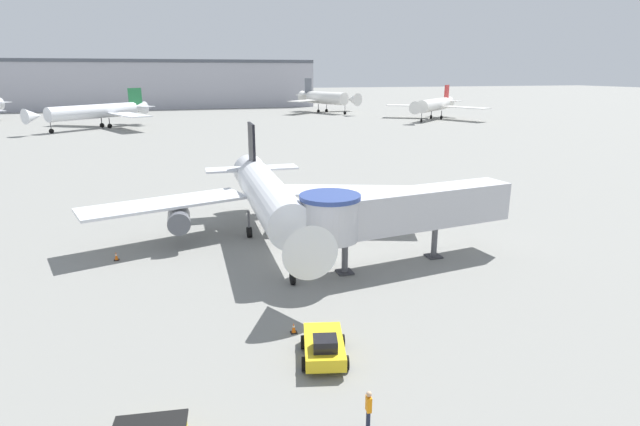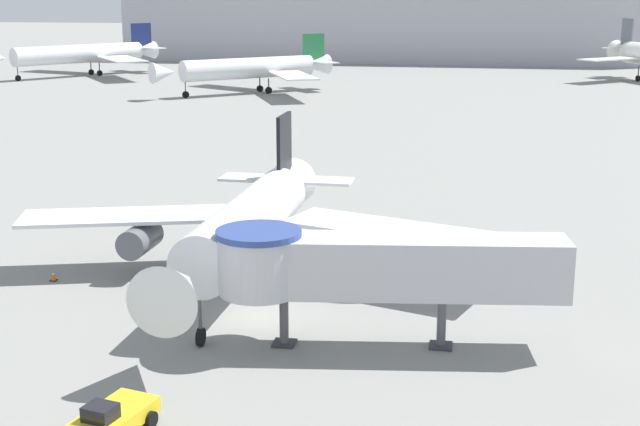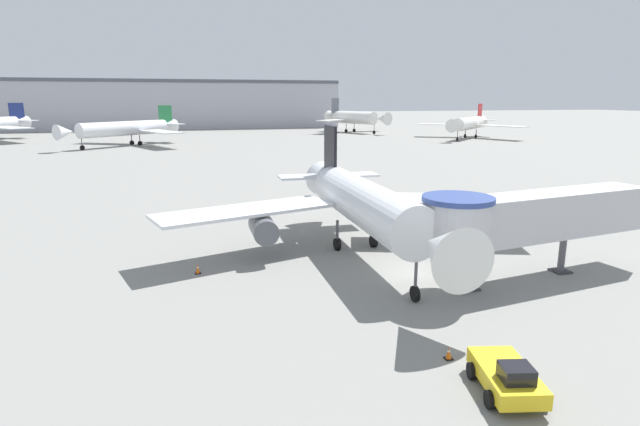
{
  "view_description": "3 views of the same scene",
  "coord_description": "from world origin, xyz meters",
  "px_view_note": "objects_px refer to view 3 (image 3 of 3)",
  "views": [
    {
      "loc": [
        -8.35,
        -33.99,
        13.59
      ],
      "look_at": [
        0.86,
        -2.89,
        4.38
      ],
      "focal_mm": 28.0,
      "sensor_mm": 36.0,
      "label": 1
    },
    {
      "loc": [
        11.35,
        -42.85,
        16.78
      ],
      "look_at": [
        2.79,
        5.15,
        4.51
      ],
      "focal_mm": 50.0,
      "sensor_mm": 36.0,
      "label": 2
    },
    {
      "loc": [
        -13.66,
        -28.1,
        11.17
      ],
      "look_at": [
        -4.12,
        6.01,
        3.03
      ],
      "focal_mm": 28.0,
      "sensor_mm": 36.0,
      "label": 3
    }
  ],
  "objects_px": {
    "main_airplane": "(362,204)",
    "traffic_cone_near_nose": "(449,353)",
    "background_jet_red_tail": "(469,123)",
    "background_jet_green_tail": "(127,128)",
    "background_jet_gray_tail": "(354,118)",
    "pushback_tug_yellow": "(507,377)",
    "jet_bridge": "(523,217)",
    "traffic_cone_port_wing": "(198,269)"
  },
  "relations": [
    {
      "from": "main_airplane",
      "to": "background_jet_green_tail",
      "type": "distance_m",
      "value": 99.11
    },
    {
      "from": "main_airplane",
      "to": "traffic_cone_near_nose",
      "type": "height_order",
      "value": "main_airplane"
    },
    {
      "from": "jet_bridge",
      "to": "background_jet_red_tail",
      "type": "distance_m",
      "value": 118.17
    },
    {
      "from": "pushback_tug_yellow",
      "to": "background_jet_red_tail",
      "type": "height_order",
      "value": "background_jet_red_tail"
    },
    {
      "from": "jet_bridge",
      "to": "background_jet_green_tail",
      "type": "height_order",
      "value": "background_jet_green_tail"
    },
    {
      "from": "background_jet_red_tail",
      "to": "background_jet_gray_tail",
      "type": "bearing_deg",
      "value": 172.82
    },
    {
      "from": "traffic_cone_near_nose",
      "to": "background_jet_green_tail",
      "type": "xyz_separation_m",
      "value": [
        -22.73,
        111.42,
        3.9
      ]
    },
    {
      "from": "jet_bridge",
      "to": "traffic_cone_near_nose",
      "type": "bearing_deg",
      "value": -148.13
    },
    {
      "from": "traffic_cone_port_wing",
      "to": "traffic_cone_near_nose",
      "type": "bearing_deg",
      "value": -54.47
    },
    {
      "from": "background_jet_red_tail",
      "to": "jet_bridge",
      "type": "bearing_deg",
      "value": -72.46
    },
    {
      "from": "jet_bridge",
      "to": "traffic_cone_port_wing",
      "type": "relative_size",
      "value": 25.56
    },
    {
      "from": "main_airplane",
      "to": "pushback_tug_yellow",
      "type": "height_order",
      "value": "main_airplane"
    },
    {
      "from": "main_airplane",
      "to": "background_jet_green_tail",
      "type": "xyz_separation_m",
      "value": [
        -24.34,
        96.07,
        0.4
      ]
    },
    {
      "from": "pushback_tug_yellow",
      "to": "background_jet_gray_tail",
      "type": "height_order",
      "value": "background_jet_gray_tail"
    },
    {
      "from": "jet_bridge",
      "to": "main_airplane",
      "type": "bearing_deg",
      "value": 126.86
    },
    {
      "from": "jet_bridge",
      "to": "background_jet_gray_tail",
      "type": "bearing_deg",
      "value": 67.08
    },
    {
      "from": "background_jet_red_tail",
      "to": "background_jet_gray_tail",
      "type": "height_order",
      "value": "background_jet_gray_tail"
    },
    {
      "from": "main_airplane",
      "to": "jet_bridge",
      "type": "bearing_deg",
      "value": -44.33
    },
    {
      "from": "jet_bridge",
      "to": "background_jet_green_tail",
      "type": "bearing_deg",
      "value": 99.35
    },
    {
      "from": "background_jet_red_tail",
      "to": "main_airplane",
      "type": "bearing_deg",
      "value": -77.65
    },
    {
      "from": "jet_bridge",
      "to": "background_jet_gray_tail",
      "type": "xyz_separation_m",
      "value": [
        36.64,
        135.16,
        0.89
      ]
    },
    {
      "from": "jet_bridge",
      "to": "traffic_cone_port_wing",
      "type": "bearing_deg",
      "value": 153.39
    },
    {
      "from": "traffic_cone_near_nose",
      "to": "background_jet_gray_tail",
      "type": "bearing_deg",
      "value": 72.19
    },
    {
      "from": "traffic_cone_port_wing",
      "to": "traffic_cone_near_nose",
      "type": "height_order",
      "value": "traffic_cone_port_wing"
    },
    {
      "from": "main_airplane",
      "to": "background_jet_green_tail",
      "type": "height_order",
      "value": "background_jet_green_tail"
    },
    {
      "from": "traffic_cone_near_nose",
      "to": "main_airplane",
      "type": "bearing_deg",
      "value": 84.02
    },
    {
      "from": "pushback_tug_yellow",
      "to": "background_jet_green_tail",
      "type": "bearing_deg",
      "value": 114.95
    },
    {
      "from": "background_jet_red_tail",
      "to": "background_jet_gray_tail",
      "type": "xyz_separation_m",
      "value": [
        -23.16,
        33.23,
        0.69
      ]
    },
    {
      "from": "background_jet_gray_tail",
      "to": "traffic_cone_port_wing",
      "type": "bearing_deg",
      "value": -137.58
    },
    {
      "from": "main_airplane",
      "to": "jet_bridge",
      "type": "relative_size",
      "value": 1.8
    },
    {
      "from": "main_airplane",
      "to": "pushback_tug_yellow",
      "type": "xyz_separation_m",
      "value": [
        -0.79,
        -18.28,
        -3.07
      ]
    },
    {
      "from": "background_jet_gray_tail",
      "to": "jet_bridge",
      "type": "bearing_deg",
      "value": -129.19
    },
    {
      "from": "traffic_cone_near_nose",
      "to": "background_jet_red_tail",
      "type": "distance_m",
      "value": 129.55
    },
    {
      "from": "traffic_cone_port_wing",
      "to": "background_jet_red_tail",
      "type": "relative_size",
      "value": 0.03
    },
    {
      "from": "background_jet_green_tail",
      "to": "main_airplane",
      "type": "bearing_deg",
      "value": -27.9
    },
    {
      "from": "main_airplane",
      "to": "background_jet_red_tail",
      "type": "height_order",
      "value": "background_jet_red_tail"
    },
    {
      "from": "background_jet_green_tail",
      "to": "background_jet_gray_tail",
      "type": "relative_size",
      "value": 1.01
    },
    {
      "from": "main_airplane",
      "to": "traffic_cone_near_nose",
      "type": "relative_size",
      "value": 50.56
    },
    {
      "from": "background_jet_green_tail",
      "to": "background_jet_gray_tail",
      "type": "height_order",
      "value": "background_jet_gray_tail"
    },
    {
      "from": "main_airplane",
      "to": "background_jet_green_tail",
      "type": "bearing_deg",
      "value": 105.27
    },
    {
      "from": "traffic_cone_port_wing",
      "to": "background_jet_gray_tail",
      "type": "distance_m",
      "value": 140.3
    },
    {
      "from": "background_jet_red_tail",
      "to": "background_jet_gray_tail",
      "type": "distance_m",
      "value": 40.51
    }
  ]
}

